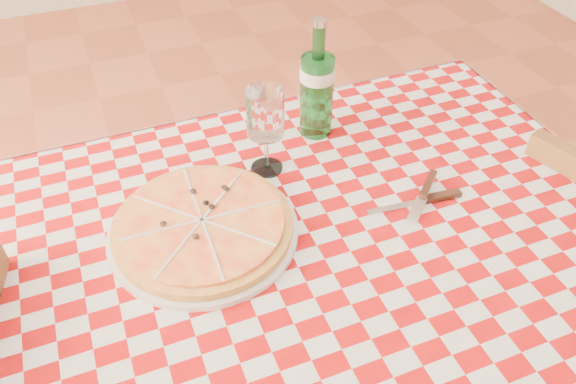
{
  "coord_description": "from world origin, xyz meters",
  "views": [
    {
      "loc": [
        -0.31,
        -0.67,
        1.54
      ],
      "look_at": [
        -0.02,
        0.06,
        0.82
      ],
      "focal_mm": 35.0,
      "sensor_mm": 36.0,
      "label": 1
    }
  ],
  "objects_px": {
    "pizza_plate": "(203,225)",
    "wine_glass": "(266,132)",
    "water_bottle": "(317,79)",
    "dining_table": "(308,266)"
  },
  "relations": [
    {
      "from": "water_bottle",
      "to": "dining_table",
      "type": "bearing_deg",
      "value": -115.56
    },
    {
      "from": "water_bottle",
      "to": "wine_glass",
      "type": "relative_size",
      "value": 1.42
    },
    {
      "from": "dining_table",
      "to": "pizza_plate",
      "type": "xyz_separation_m",
      "value": [
        -0.19,
        0.07,
        0.12
      ]
    },
    {
      "from": "dining_table",
      "to": "wine_glass",
      "type": "distance_m",
      "value": 0.29
    },
    {
      "from": "pizza_plate",
      "to": "water_bottle",
      "type": "distance_m",
      "value": 0.41
    },
    {
      "from": "dining_table",
      "to": "water_bottle",
      "type": "distance_m",
      "value": 0.4
    },
    {
      "from": "water_bottle",
      "to": "wine_glass",
      "type": "bearing_deg",
      "value": -150.05
    },
    {
      "from": "pizza_plate",
      "to": "wine_glass",
      "type": "distance_m",
      "value": 0.24
    },
    {
      "from": "dining_table",
      "to": "water_bottle",
      "type": "relative_size",
      "value": 4.36
    },
    {
      "from": "water_bottle",
      "to": "wine_glass",
      "type": "xyz_separation_m",
      "value": [
        -0.15,
        -0.09,
        -0.04
      ]
    }
  ]
}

